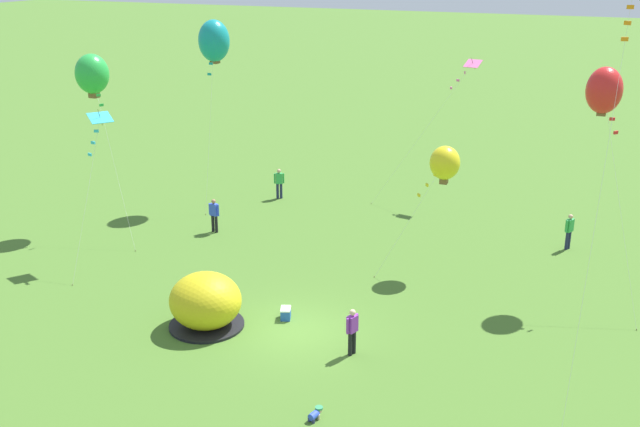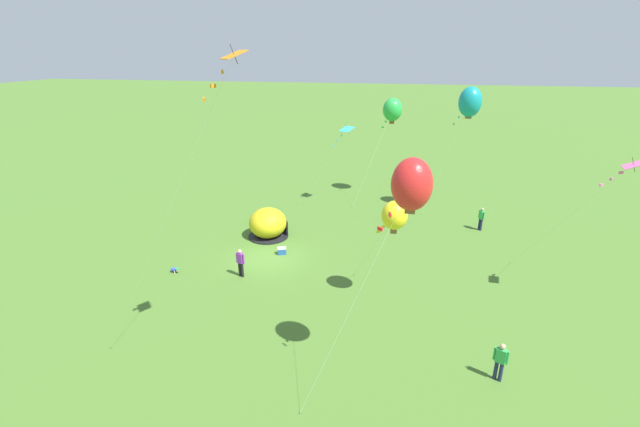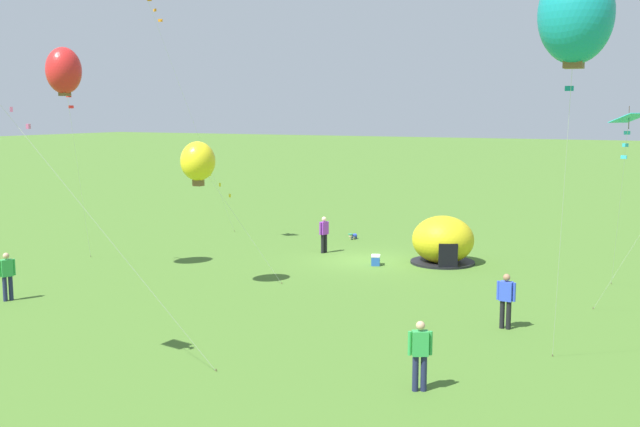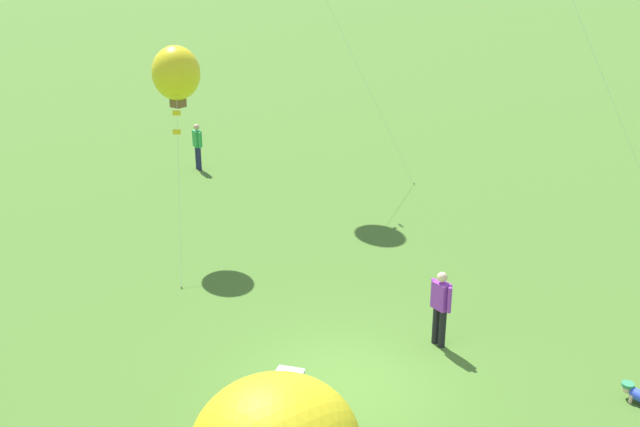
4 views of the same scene
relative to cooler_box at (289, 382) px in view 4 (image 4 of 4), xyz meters
The scene contains 6 objects.
ground_plane 1.15m from the cooler_box, 40.00° to the right, with size 300.00×300.00×0.00m, color #477028.
cooler_box is the anchor object (origin of this frame).
toddler_crawling 6.58m from the cooler_box, 56.53° to the right, with size 0.33×0.55×0.32m.
person_far_back 3.67m from the cooler_box, 24.56° to the right, with size 0.35×0.56×1.72m.
person_center_field 14.76m from the cooler_box, 51.78° to the left, with size 0.38×0.55×1.72m.
kite_yellow 9.37m from the cooler_box, 59.65° to the left, with size 2.94×2.79×5.54m.
Camera 4 is at (-10.43, -7.06, 8.44)m, focal length 42.00 mm.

